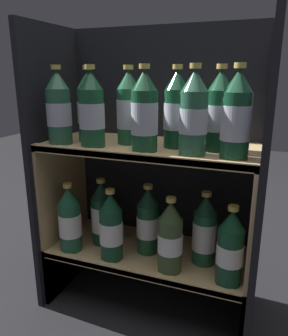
% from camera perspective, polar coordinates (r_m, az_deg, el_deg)
% --- Properties ---
extents(ground_plane, '(6.00, 6.00, 0.00)m').
position_cam_1_polar(ground_plane, '(1.22, -1.97, -26.17)').
color(ground_plane, black).
extents(fridge_back_wall, '(0.74, 0.02, 0.98)m').
position_cam_1_polar(fridge_back_wall, '(1.24, 3.39, 0.64)').
color(fridge_back_wall, black).
rests_on(fridge_back_wall, ground_plane).
extents(fridge_side_left, '(0.02, 0.34, 0.98)m').
position_cam_1_polar(fridge_side_left, '(1.26, -14.67, 0.35)').
color(fridge_side_left, black).
rests_on(fridge_side_left, ground_plane).
extents(fridge_side_right, '(0.02, 0.34, 0.98)m').
position_cam_1_polar(fridge_side_right, '(1.03, 19.86, -3.45)').
color(fridge_side_right, black).
rests_on(fridge_side_right, ground_plane).
extents(shelf_lower, '(0.70, 0.30, 0.22)m').
position_cam_1_polar(shelf_lower, '(1.22, 0.61, -15.74)').
color(shelf_lower, tan).
rests_on(shelf_lower, ground_plane).
extents(shelf_upper, '(0.70, 0.30, 0.60)m').
position_cam_1_polar(shelf_upper, '(1.10, 0.71, -4.03)').
color(shelf_upper, tan).
rests_on(shelf_upper, ground_plane).
extents(bottle_upper_front_0, '(0.08, 0.08, 0.25)m').
position_cam_1_polar(bottle_upper_front_0, '(1.09, -14.63, 9.81)').
color(bottle_upper_front_0, '#285B42').
rests_on(bottle_upper_front_0, shelf_upper).
extents(bottle_upper_front_1, '(0.08, 0.08, 0.25)m').
position_cam_1_polar(bottle_upper_front_1, '(1.03, -9.09, 9.75)').
color(bottle_upper_front_1, '#194C2D').
rests_on(bottle_upper_front_1, shelf_upper).
extents(bottle_upper_front_2, '(0.08, 0.08, 0.25)m').
position_cam_1_polar(bottle_upper_front_2, '(0.96, 0.08, 9.45)').
color(bottle_upper_front_2, '#194C2D').
rests_on(bottle_upper_front_2, shelf_upper).
extents(bottle_upper_front_3, '(0.08, 0.08, 0.25)m').
position_cam_1_polar(bottle_upper_front_3, '(0.92, 8.63, 9.05)').
color(bottle_upper_front_3, '#285B42').
rests_on(bottle_upper_front_3, shelf_upper).
extents(bottle_upper_front_4, '(0.08, 0.08, 0.25)m').
position_cam_1_polar(bottle_upper_front_4, '(0.90, 15.76, 8.44)').
color(bottle_upper_front_4, '#144228').
rests_on(bottle_upper_front_4, shelf_upper).
extents(bottle_upper_back_0, '(0.08, 0.08, 0.25)m').
position_cam_1_polar(bottle_upper_back_0, '(1.13, -9.57, 10.30)').
color(bottle_upper_back_0, '#285B42').
rests_on(bottle_upper_back_0, shelf_upper).
extents(bottle_upper_back_1, '(0.08, 0.08, 0.25)m').
position_cam_1_polar(bottle_upper_back_1, '(1.07, -2.65, 10.11)').
color(bottle_upper_back_1, '#1E5638').
rests_on(bottle_upper_back_1, shelf_upper).
extents(bottle_upper_back_2, '(0.08, 0.08, 0.25)m').
position_cam_1_polar(bottle_upper_back_2, '(1.02, 5.69, 9.78)').
color(bottle_upper_back_2, '#144228').
rests_on(bottle_upper_back_2, shelf_upper).
extents(bottle_upper_back_3, '(0.08, 0.08, 0.25)m').
position_cam_1_polar(bottle_upper_back_3, '(0.99, 12.97, 9.31)').
color(bottle_upper_back_3, '#144228').
rests_on(bottle_upper_back_3, shelf_upper).
extents(bottle_lower_front_0, '(0.08, 0.08, 0.25)m').
position_cam_1_polar(bottle_lower_front_0, '(1.19, -12.77, -8.93)').
color(bottle_lower_front_0, '#1E5638').
rests_on(bottle_lower_front_0, shelf_lower).
extents(bottle_lower_front_1, '(0.08, 0.08, 0.25)m').
position_cam_1_polar(bottle_lower_front_1, '(1.11, -5.74, -10.35)').
color(bottle_lower_front_1, '#144228').
rests_on(bottle_lower_front_1, shelf_lower).
extents(bottle_lower_front_2, '(0.08, 0.08, 0.25)m').
position_cam_1_polar(bottle_lower_front_2, '(1.04, 4.59, -12.10)').
color(bottle_lower_front_2, '#384C28').
rests_on(bottle_lower_front_2, shelf_lower).
extents(bottle_lower_front_3, '(0.08, 0.08, 0.25)m').
position_cam_1_polar(bottle_lower_front_3, '(1.02, 14.77, -13.48)').
color(bottle_lower_front_3, '#144228').
rests_on(bottle_lower_front_3, shelf_lower).
extents(bottle_lower_back_0, '(0.08, 0.08, 0.25)m').
position_cam_1_polar(bottle_lower_back_0, '(1.22, -7.33, -8.07)').
color(bottle_lower_back_0, '#144228').
rests_on(bottle_lower_back_0, shelf_lower).
extents(bottle_lower_back_1, '(0.08, 0.08, 0.25)m').
position_cam_1_polar(bottle_lower_back_1, '(1.15, 0.86, -9.41)').
color(bottle_lower_back_1, '#194C2D').
rests_on(bottle_lower_back_1, shelf_lower).
extents(bottle_lower_back_2, '(0.08, 0.08, 0.25)m').
position_cam_1_polar(bottle_lower_back_2, '(1.10, 10.51, -10.84)').
color(bottle_lower_back_2, '#1E5638').
rests_on(bottle_lower_back_2, shelf_lower).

